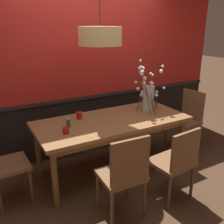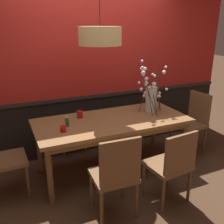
% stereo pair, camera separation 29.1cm
% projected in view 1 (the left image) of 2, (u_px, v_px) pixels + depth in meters
% --- Properties ---
extents(ground_plane, '(24.00, 24.00, 0.00)m').
position_uv_depth(ground_plane, '(112.00, 169.00, 3.62)').
color(ground_plane, '#4C3321').
extents(back_wall, '(4.78, 0.14, 2.77)m').
position_uv_depth(back_wall, '(87.00, 65.00, 3.81)').
color(back_wall, black).
rests_on(back_wall, ground).
extents(dining_table, '(2.03, 0.92, 0.76)m').
position_uv_depth(dining_table, '(112.00, 125.00, 3.40)').
color(dining_table, olive).
rests_on(dining_table, ground).
extents(chair_head_east_end, '(0.47, 0.47, 0.95)m').
position_uv_depth(chair_head_east_end, '(187.00, 117.00, 4.11)').
color(chair_head_east_end, brown).
rests_on(chair_head_east_end, ground).
extents(chair_far_side_right, '(0.47, 0.46, 0.91)m').
position_uv_depth(chair_far_side_right, '(103.00, 113.00, 4.35)').
color(chair_far_side_right, brown).
rests_on(chair_far_side_right, ground).
extents(chair_head_west_end, '(0.41, 0.45, 0.93)m').
position_uv_depth(chair_head_west_end, '(2.00, 161.00, 2.80)').
color(chair_head_west_end, brown).
rests_on(chair_head_west_end, ground).
extents(chair_near_side_left, '(0.46, 0.43, 0.95)m').
position_uv_depth(chair_near_side_left, '(124.00, 173.00, 2.58)').
color(chair_near_side_left, brown).
rests_on(chair_near_side_left, ground).
extents(chair_far_side_left, '(0.42, 0.43, 0.97)m').
position_uv_depth(chair_far_side_left, '(65.00, 119.00, 4.02)').
color(chair_far_side_left, brown).
rests_on(chair_far_side_left, ground).
extents(chair_near_side_right, '(0.48, 0.45, 0.89)m').
position_uv_depth(chair_near_side_right, '(176.00, 160.00, 2.87)').
color(chair_near_side_right, brown).
rests_on(chair_near_side_right, ground).
extents(vase_with_blossoms, '(0.44, 0.44, 0.76)m').
position_uv_depth(vase_with_blossoms, '(148.00, 96.00, 3.66)').
color(vase_with_blossoms, silver).
rests_on(vase_with_blossoms, dining_table).
extents(candle_holder_nearer_center, '(0.08, 0.08, 0.07)m').
position_uv_depth(candle_holder_nearer_center, '(66.00, 130.00, 2.93)').
color(candle_holder_nearer_center, red).
rests_on(candle_holder_nearer_center, dining_table).
extents(candle_holder_nearer_edge, '(0.08, 0.08, 0.10)m').
position_uv_depth(candle_holder_nearer_edge, '(79.00, 115.00, 3.38)').
color(candle_holder_nearer_edge, red).
rests_on(candle_holder_nearer_edge, dining_table).
extents(condiment_bottle, '(0.05, 0.05, 0.13)m').
position_uv_depth(condiment_bottle, '(68.00, 123.00, 3.08)').
color(condiment_bottle, '#2D5633').
rests_on(condiment_bottle, dining_table).
extents(pendant_lamp, '(0.51, 0.51, 1.05)m').
position_uv_depth(pendant_lamp, '(100.00, 36.00, 2.99)').
color(pendant_lamp, tan).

